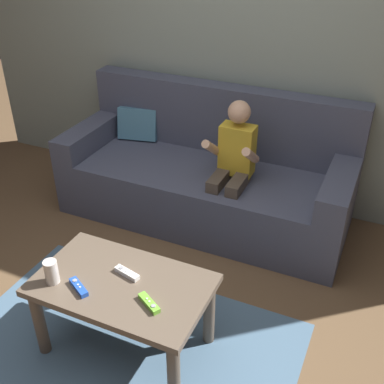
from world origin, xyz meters
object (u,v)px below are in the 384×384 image
object	(u,v)px
coffee_table	(123,294)
soda_can	(51,272)
game_remote_white_center	(127,273)
game_remote_blue_far_corner	(79,287)
game_remote_lime_near_edge	(149,303)
couch	(207,176)
person_seated_on_couch	(232,165)

from	to	relation	value
coffee_table	soda_can	bearing A→B (deg)	-156.65
game_remote_white_center	game_remote_blue_far_corner	bearing A→B (deg)	-131.01
game_remote_lime_near_edge	game_remote_blue_far_corner	distance (m)	0.36
couch	game_remote_lime_near_edge	world-z (taller)	couch
game_remote_lime_near_edge	coffee_table	bearing A→B (deg)	157.85
coffee_table	game_remote_lime_near_edge	world-z (taller)	game_remote_lime_near_edge
couch	person_seated_on_couch	distance (m)	0.39
soda_can	couch	bearing A→B (deg)	82.84
coffee_table	couch	bearing A→B (deg)	95.01
person_seated_on_couch	game_remote_lime_near_edge	distance (m)	1.24
person_seated_on_couch	game_remote_white_center	world-z (taller)	person_seated_on_couch
game_remote_white_center	game_remote_lime_near_edge	bearing A→B (deg)	-34.33
person_seated_on_couch	game_remote_lime_near_edge	world-z (taller)	person_seated_on_couch
game_remote_lime_near_edge	soda_can	size ratio (longest dim) A/B	1.14
couch	coffee_table	bearing A→B (deg)	-84.99
coffee_table	game_remote_blue_far_corner	xyz separation A→B (m)	(-0.16, -0.12, 0.09)
coffee_table	game_remote_white_center	bearing A→B (deg)	94.39
person_seated_on_couch	game_remote_lime_near_edge	bearing A→B (deg)	-87.27
coffee_table	game_remote_blue_far_corner	size ratio (longest dim) A/B	6.06
couch	game_remote_lime_near_edge	xyz separation A→B (m)	(0.31, -1.42, 0.14)
person_seated_on_couch	soda_can	size ratio (longest dim) A/B	7.75
person_seated_on_couch	game_remote_lime_near_edge	size ratio (longest dim) A/B	6.81
coffee_table	game_remote_blue_far_corner	distance (m)	0.22
coffee_table	soda_can	size ratio (longest dim) A/B	6.94
couch	soda_can	bearing A→B (deg)	-97.16
game_remote_blue_far_corner	soda_can	bearing A→B (deg)	-176.85
couch	game_remote_blue_far_corner	bearing A→B (deg)	-91.65
game_remote_lime_near_edge	person_seated_on_couch	bearing A→B (deg)	92.73
game_remote_blue_far_corner	soda_can	distance (m)	0.15
couch	soda_can	world-z (taller)	couch
person_seated_on_couch	game_remote_white_center	xyz separation A→B (m)	(-0.14, -1.10, -0.09)
game_remote_lime_near_edge	game_remote_blue_far_corner	bearing A→B (deg)	-172.84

